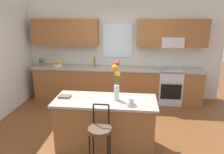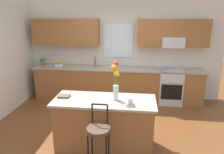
{
  "view_description": "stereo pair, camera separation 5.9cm",
  "coord_description": "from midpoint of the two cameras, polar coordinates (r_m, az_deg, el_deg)",
  "views": [
    {
      "loc": [
        0.48,
        -3.93,
        2.35
      ],
      "look_at": [
        0.0,
        0.55,
        1.0
      ],
      "focal_mm": 34.63,
      "sensor_mm": 36.0,
      "label": 1
    },
    {
      "loc": [
        0.54,
        -3.92,
        2.35
      ],
      "look_at": [
        0.0,
        0.55,
        1.0
      ],
      "focal_mm": 34.63,
      "sensor_mm": 36.0,
      "label": 2
    }
  ],
  "objects": [
    {
      "name": "flower_vase",
      "position": [
        3.58,
        0.71,
        -0.48
      ],
      "size": [
        0.14,
        0.16,
        0.67
      ],
      "color": "silver",
      "rests_on": "kitchen_island"
    },
    {
      "name": "fruit_bowl_oranges",
      "position": [
        6.18,
        -14.38,
        3.28
      ],
      "size": [
        0.24,
        0.24,
        0.16
      ],
      "color": "silver",
      "rests_on": "counter_run"
    },
    {
      "name": "cookbook",
      "position": [
        3.9,
        -12.82,
        -5.02
      ],
      "size": [
        0.2,
        0.15,
        0.03
      ],
      "primitive_type": "cube",
      "color": "brown",
      "rests_on": "kitchen_island"
    },
    {
      "name": "back_wall_assembly",
      "position": [
        5.98,
        1.47,
        8.66
      ],
      "size": [
        5.6,
        0.5,
        2.7
      ],
      "color": "beige",
      "rests_on": "ground"
    },
    {
      "name": "bar_stool_near",
      "position": [
        3.33,
        -3.7,
        -14.35
      ],
      "size": [
        0.36,
        0.36,
        1.04
      ],
      "color": "black",
      "rests_on": "ground"
    },
    {
      "name": "ground_plane",
      "position": [
        4.6,
        -1.14,
        -14.02
      ],
      "size": [
        14.0,
        14.0,
        0.0
      ],
      "primitive_type": "plane",
      "color": "brown"
    },
    {
      "name": "potted_plant_small",
      "position": [
        6.33,
        -18.31,
        3.98
      ],
      "size": [
        0.18,
        0.12,
        0.23
      ],
      "color": "#9E5B3D",
      "rests_on": "counter_run"
    },
    {
      "name": "counter_run",
      "position": [
        5.95,
        0.91,
        -1.76
      ],
      "size": [
        4.56,
        0.64,
        0.92
      ],
      "color": "brown",
      "rests_on": "ground"
    },
    {
      "name": "sink_faucet",
      "position": [
        5.93,
        1.8,
        4.12
      ],
      "size": [
        0.02,
        0.13,
        0.23
      ],
      "color": "#B7BABC",
      "rests_on": "counter_run"
    },
    {
      "name": "bottle_olive_oil",
      "position": [
        5.88,
        -4.92,
        3.77
      ],
      "size": [
        0.06,
        0.06,
        0.3
      ],
      "color": "olive",
      "rests_on": "counter_run"
    },
    {
      "name": "oven_range",
      "position": [
        5.98,
        14.64,
        -2.3
      ],
      "size": [
        0.6,
        0.64,
        0.92
      ],
      "color": "#B7BABC",
      "rests_on": "ground"
    },
    {
      "name": "kitchen_island",
      "position": [
        3.91,
        -2.19,
        -12.18
      ],
      "size": [
        1.75,
        0.73,
        0.92
      ],
      "color": "brown",
      "rests_on": "ground"
    },
    {
      "name": "mug_ceramic",
      "position": [
        3.56,
        4.65,
        -6.31
      ],
      "size": [
        0.08,
        0.08,
        0.09
      ],
      "primitive_type": "cylinder",
      "color": "silver",
      "rests_on": "kitchen_island"
    }
  ]
}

